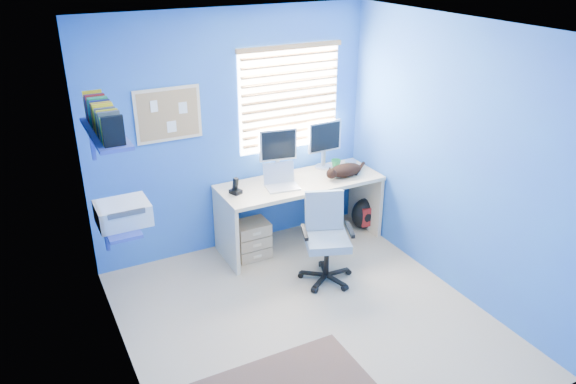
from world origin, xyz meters
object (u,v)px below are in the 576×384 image
cat (346,170)px  office_chair (326,249)px  desk (300,212)px  tower_pc (326,212)px  laptop (282,178)px

cat → office_chair: size_ratio=0.45×
cat → office_chair: 1.00m
desk → tower_pc: bearing=17.1°
desk → office_chair: office_chair is taller
laptop → cat: 0.74m
laptop → desk: bearing=24.8°
desk → office_chair: 0.75m
tower_pc → cat: bearing=-66.7°
tower_pc → desk: bearing=-158.1°
desk → laptop: bearing=-164.0°
cat → desk: bearing=157.3°
laptop → office_chair: (0.14, -0.67, -0.53)m
desk → laptop: size_ratio=5.30×
tower_pc → office_chair: (-0.53, -0.87, 0.10)m
cat → tower_pc: (-0.08, 0.24, -0.58)m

